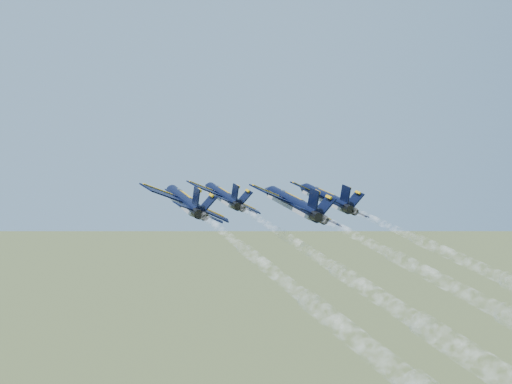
{
  "coord_description": "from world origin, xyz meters",
  "views": [
    {
      "loc": [
        0.85,
        -94.48,
        99.81
      ],
      "look_at": [
        0.63,
        5.4,
        95.95
      ],
      "focal_mm": 45.0,
      "sensor_mm": 36.0,
      "label": 1
    }
  ],
  "objects_px": {
    "jet_left": "(184,201)",
    "jet_slot": "(292,203)",
    "jet_right": "(325,198)",
    "jet_lead": "(222,196)"
  },
  "relations": [
    {
      "from": "jet_right",
      "to": "jet_slot",
      "type": "distance_m",
      "value": 16.35
    },
    {
      "from": "jet_left",
      "to": "jet_slot",
      "type": "bearing_deg",
      "value": -44.09
    },
    {
      "from": "jet_right",
      "to": "jet_lead",
      "type": "bearing_deg",
      "value": 132.14
    },
    {
      "from": "jet_lead",
      "to": "jet_right",
      "type": "bearing_deg",
      "value": -47.86
    },
    {
      "from": "jet_slot",
      "to": "jet_left",
      "type": "bearing_deg",
      "value": 135.91
    },
    {
      "from": "jet_left",
      "to": "jet_slot",
      "type": "distance_m",
      "value": 16.31
    },
    {
      "from": "jet_lead",
      "to": "jet_slot",
      "type": "bearing_deg",
      "value": -88.99
    },
    {
      "from": "jet_left",
      "to": "jet_right",
      "type": "height_order",
      "value": "same"
    },
    {
      "from": "jet_left",
      "to": "jet_right",
      "type": "distance_m",
      "value": 23.56
    },
    {
      "from": "jet_left",
      "to": "jet_slot",
      "type": "relative_size",
      "value": 1.0
    }
  ]
}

